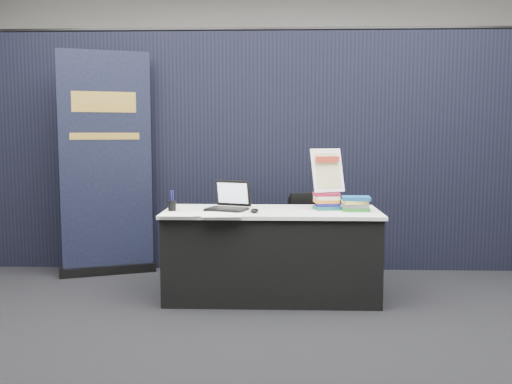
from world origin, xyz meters
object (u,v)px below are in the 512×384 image
at_px(laptop, 227,203).
at_px(book_stack_tall, 327,201).
at_px(stacking_chair, 309,234).
at_px(display_table, 272,254).
at_px(book_stack_short, 355,204).
at_px(pullup_banner, 107,177).
at_px(info_sign, 327,171).

relative_size(laptop, book_stack_tall, 1.58).
relative_size(book_stack_tall, stacking_chair, 0.29).
xyz_separation_m(display_table, book_stack_short, (0.69, -0.03, 0.43)).
height_order(display_table, laptop, laptop).
distance_m(book_stack_tall, book_stack_short, 0.24).
bearing_deg(display_table, book_stack_short, -2.32).
xyz_separation_m(laptop, pullup_banner, (-1.24, 0.74, 0.16)).
bearing_deg(book_stack_short, laptop, 178.52).
distance_m(book_stack_short, info_sign, 0.37).
bearing_deg(display_table, pullup_banner, 155.35).
height_order(display_table, stacking_chair, stacking_chair).
height_order(book_stack_tall, stacking_chair, book_stack_tall).
relative_size(display_table, laptop, 4.79).
height_order(pullup_banner, stacking_chair, pullup_banner).
bearing_deg(pullup_banner, book_stack_tall, -38.48).
bearing_deg(laptop, pullup_banner, 168.21).
distance_m(book_stack_short, pullup_banner, 2.44).
bearing_deg(pullup_banner, laptop, -51.59).
distance_m(laptop, book_stack_short, 1.07).
height_order(display_table, book_stack_tall, book_stack_tall).
bearing_deg(book_stack_short, book_stack_tall, 155.31).
xyz_separation_m(book_stack_tall, info_sign, (-0.00, 0.03, 0.25)).
bearing_deg(book_stack_short, display_table, 177.68).
height_order(laptop, book_stack_short, laptop).
bearing_deg(pullup_banner, display_table, -45.34).
height_order(book_stack_tall, info_sign, info_sign).
xyz_separation_m(laptop, stacking_chair, (0.72, 0.50, -0.35)).
bearing_deg(book_stack_tall, display_table, -171.35).
height_order(laptop, book_stack_tall, laptop).
relative_size(display_table, info_sign, 4.68).
xyz_separation_m(display_table, pullup_banner, (-1.62, 0.74, 0.59)).
xyz_separation_m(display_table, laptop, (-0.38, -0.00, 0.43)).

